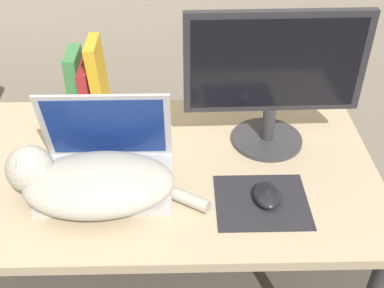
{
  "coord_description": "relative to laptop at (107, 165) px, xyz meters",
  "views": [
    {
      "loc": [
        0.12,
        -0.68,
        1.57
      ],
      "look_at": [
        0.15,
        0.31,
        0.82
      ],
      "focal_mm": 45.0,
      "sensor_mm": 36.0,
      "label": 1
    }
  ],
  "objects": [
    {
      "name": "mousepad",
      "position": [
        0.39,
        -0.1,
        -0.04
      ],
      "size": [
        0.23,
        0.2,
        0.0
      ],
      "color": "#232328",
      "rests_on": "desk"
    },
    {
      "name": "desk",
      "position": [
        0.08,
        0.05,
        -0.12
      ],
      "size": [
        1.3,
        0.68,
        0.72
      ],
      "color": "tan",
      "rests_on": "ground_plane"
    },
    {
      "name": "external_monitor",
      "position": [
        0.44,
        0.16,
        0.17
      ],
      "size": [
        0.48,
        0.21,
        0.4
      ],
      "color": "#333338",
      "rests_on": "desk"
    },
    {
      "name": "computer_mouse",
      "position": [
        0.41,
        -0.09,
        -0.03
      ],
      "size": [
        0.07,
        0.1,
        0.03
      ],
      "color": "black",
      "rests_on": "mousepad"
    },
    {
      "name": "laptop",
      "position": [
        0.0,
        0.0,
        0.0
      ],
      "size": [
        0.34,
        0.23,
        0.24
      ],
      "color": "#B7B7BC",
      "rests_on": "desk"
    },
    {
      "name": "cat",
      "position": [
        -0.03,
        -0.07,
        0.01
      ],
      "size": [
        0.5,
        0.24,
        0.14
      ],
      "color": "#B2ADA3",
      "rests_on": "desk"
    },
    {
      "name": "book_row",
      "position": [
        -0.08,
        0.29,
        0.07
      ],
      "size": [
        0.11,
        0.14,
        0.26
      ],
      "color": "#387A42",
      "rests_on": "desk"
    }
  ]
}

